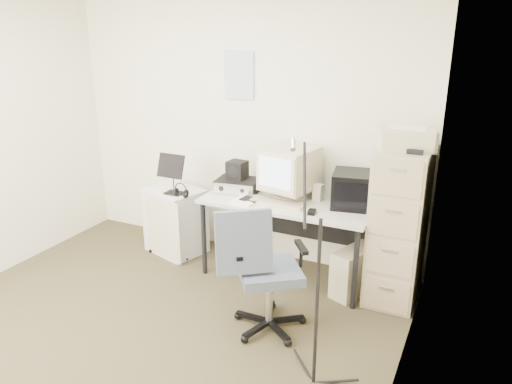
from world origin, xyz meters
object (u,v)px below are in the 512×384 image
at_px(filing_cabinet, 398,225).
at_px(office_chair, 269,270).
at_px(side_cart, 176,221).
at_px(desk, 288,238).

relative_size(filing_cabinet, office_chair, 1.32).
bearing_deg(side_cart, desk, 17.23).
xyz_separation_m(desk, side_cart, (-1.21, -0.00, -0.04)).
distance_m(office_chair, side_cart, 1.64).
bearing_deg(filing_cabinet, office_chair, -130.88).
relative_size(desk, office_chair, 1.52).
height_order(office_chair, side_cart, office_chair).
relative_size(desk, side_cart, 2.29).
bearing_deg(desk, filing_cabinet, 1.81).
distance_m(filing_cabinet, office_chair, 1.17).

